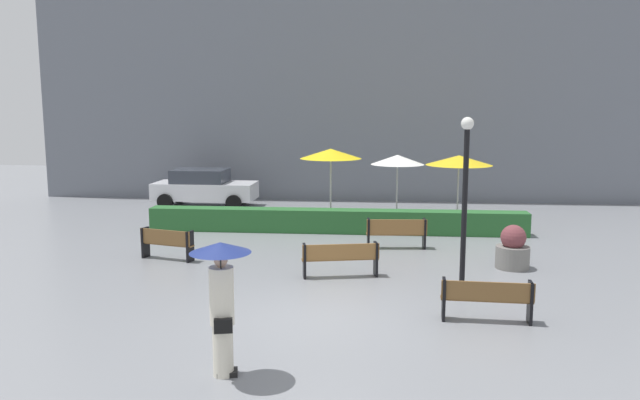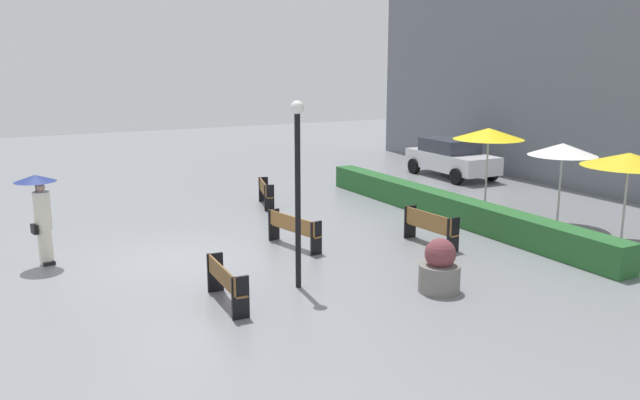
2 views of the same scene
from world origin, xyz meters
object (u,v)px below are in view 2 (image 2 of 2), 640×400
at_px(pedestrian_with_umbrella, 40,208).
at_px(parked_car, 451,157).
at_px(planter_pot, 440,269).
at_px(lamp_post, 298,175).
at_px(patio_umbrella_white, 563,150).
at_px(bench_near_right, 225,281).
at_px(patio_umbrella_yellow, 489,134).
at_px(bench_back_row, 430,226).
at_px(bench_far_left, 265,191).
at_px(bench_mid_center, 293,228).
at_px(patio_umbrella_yellow_far, 629,160).

distance_m(pedestrian_with_umbrella, parked_car, 16.82).
xyz_separation_m(planter_pot, parked_car, (-10.71, 9.04, 0.32)).
bearing_deg(lamp_post, patio_umbrella_white, 97.35).
height_order(bench_near_right, patio_umbrella_white, patio_umbrella_white).
bearing_deg(patio_umbrella_yellow, bench_back_row, -60.28).
xyz_separation_m(bench_near_right, bench_far_left, (-7.86, 4.25, 0.00)).
relative_size(lamp_post, patio_umbrella_white, 1.63).
bearing_deg(bench_mid_center, pedestrian_with_umbrella, -104.42).
xyz_separation_m(patio_umbrella_yellow, patio_umbrella_white, (2.39, 0.62, -0.25)).
xyz_separation_m(planter_pot, patio_umbrella_yellow, (-5.17, 5.91, 2.00)).
height_order(bench_mid_center, pedestrian_with_umbrella, pedestrian_with_umbrella).
distance_m(bench_mid_center, bench_near_right, 4.21).
xyz_separation_m(bench_far_left, lamp_post, (7.62, -2.53, 1.92)).
bearing_deg(patio_umbrella_yellow, planter_pot, -48.78).
bearing_deg(lamp_post, parked_car, 128.27).
distance_m(bench_near_right, pedestrian_with_umbrella, 5.42).
xyz_separation_m(patio_umbrella_white, parked_car, (-7.92, 2.51, -1.43)).
height_order(bench_mid_center, planter_pot, planter_pot).
xyz_separation_m(pedestrian_with_umbrella, planter_pot, (5.90, 7.07, -0.88)).
bearing_deg(patio_umbrella_white, patio_umbrella_yellow, -165.48).
relative_size(bench_far_left, pedestrian_with_umbrella, 0.73).
relative_size(pedestrian_with_umbrella, patio_umbrella_yellow, 0.81).
relative_size(patio_umbrella_yellow, patio_umbrella_white, 1.10).
distance_m(bench_back_row, parked_car, 10.50).
distance_m(bench_far_left, planter_pot, 9.25).
height_order(pedestrian_with_umbrella, patio_umbrella_white, patio_umbrella_white).
bearing_deg(patio_umbrella_yellow, bench_near_right, -69.44).
height_order(pedestrian_with_umbrella, patio_umbrella_yellow, patio_umbrella_yellow).
height_order(planter_pot, patio_umbrella_white, patio_umbrella_white).
bearing_deg(patio_umbrella_yellow_far, lamp_post, -96.57).
distance_m(bench_mid_center, planter_pot, 4.58).
bearing_deg(bench_back_row, patio_umbrella_yellow, 119.72).
bearing_deg(bench_back_row, pedestrian_with_umbrella, -108.11).
bearing_deg(parked_car, patio_umbrella_white, -17.59).
bearing_deg(planter_pot, bench_mid_center, -164.04).
relative_size(bench_back_row, bench_far_left, 1.13).
relative_size(pedestrian_with_umbrella, planter_pot, 1.88).
bearing_deg(patio_umbrella_yellow_far, parked_car, 165.78).
xyz_separation_m(lamp_post, parked_car, (-9.08, 11.51, -1.60)).
bearing_deg(parked_car, lamp_post, -51.73).
height_order(pedestrian_with_umbrella, planter_pot, pedestrian_with_umbrella).
xyz_separation_m(planter_pot, patio_umbrella_white, (-2.79, 6.52, 1.75)).
bearing_deg(patio_umbrella_white, planter_pot, -66.86).
bearing_deg(patio_umbrella_yellow_far, bench_mid_center, -116.21).
relative_size(bench_mid_center, patio_umbrella_yellow, 0.72).
bearing_deg(parked_car, patio_umbrella_yellow, -29.48).
xyz_separation_m(bench_mid_center, lamp_post, (2.78, -1.22, 1.90)).
bearing_deg(patio_umbrella_yellow, lamp_post, -67.06).
relative_size(planter_pot, patio_umbrella_white, 0.47).
bearing_deg(bench_far_left, patio_umbrella_white, 45.05).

